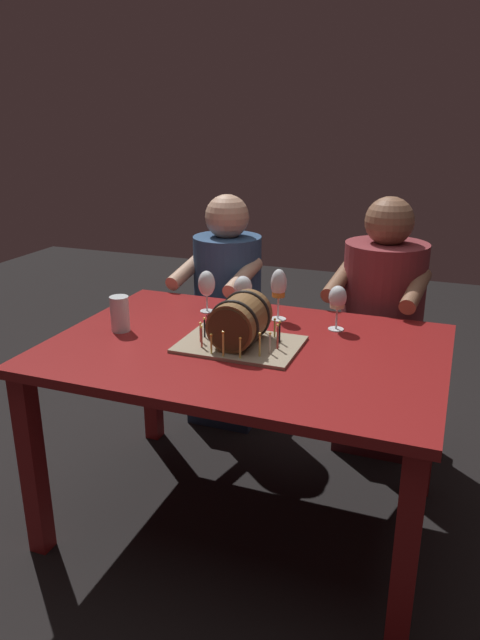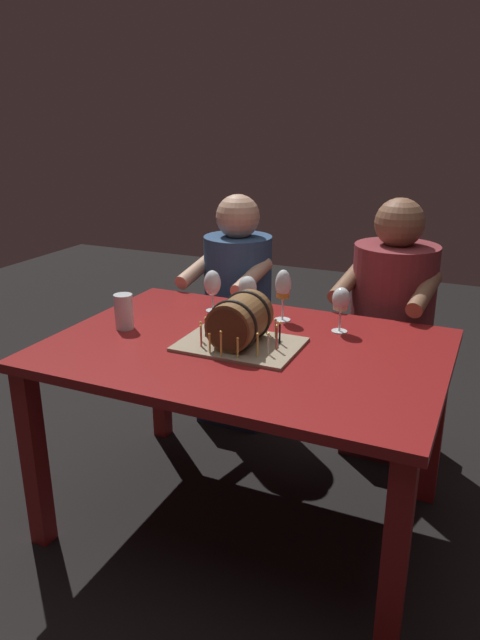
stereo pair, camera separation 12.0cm
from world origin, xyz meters
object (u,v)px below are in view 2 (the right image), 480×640
Objects in this scene: wine_glass_white at (341,301)px; person_seated_left at (238,319)px; wine_glass_red at (248,289)px; beer_pint at (124,313)px; barrel_cake at (240,324)px; wine_glass_amber at (283,287)px; person_seated_right at (389,335)px; wine_glass_empty at (212,284)px; dining_table at (246,370)px.

wine_glass_white is 0.89m from person_seated_left.
beer_pint is at bearing -141.47° from wine_glass_red.
barrel_cake is 0.31m from wine_glass_red.
person_seated_right reaches higher than wine_glass_amber.
wine_glass_white is 0.39m from wine_glass_red.
person_seated_right reaches higher than beer_pint.
wine_glass_amber reaches higher than wine_glass_white.
beer_pint is at bearing -147.11° from wine_glass_amber.
person_seated_left is at bearing 81.61° from beer_pint.
wine_glass_white is at bearing -2.52° from wine_glass_empty.
wine_glass_empty is 0.15× the size of person_seated_right.
wine_glass_red is at bearing 112.33° from dining_table.
person_seated_left is (-0.41, 0.46, -0.34)m from wine_glass_amber.
barrel_cake is 2.42× the size of wine_glass_white.
person_seated_right reaches higher than dining_table.
dining_table is 1.20× the size of person_seated_left.
wine_glass_white is at bearing -8.00° from wine_glass_amber.
beer_pint is (-0.39, -0.31, -0.06)m from wine_glass_red.
wine_glass_empty is at bearing 133.45° from dining_table.
wine_glass_red is (-0.39, 0.00, -0.00)m from wine_glass_white.
dining_table is 0.45m from wine_glass_white.
dining_table is 1.17× the size of person_seated_right.
wine_glass_red is at bearing -7.51° from wine_glass_empty.
wine_glass_white is 0.84× the size of wine_glass_amber.
person_seated_left reaches higher than wine_glass_red.
wine_glass_empty is 1.00× the size of wine_glass_red.
wine_glass_empty is at bearing 130.41° from barrel_cake.
wine_glass_red is 1.29× the size of beer_pint.
wine_glass_amber reaches higher than dining_table.
person_seated_left reaches higher than wine_glass_white.
wine_glass_amber is (0.03, 0.31, 0.24)m from dining_table.
person_seated_left is 0.77m from person_seated_right.
person_seated_right reaches higher than wine_glass_red.
beer_pint is 0.12× the size of person_seated_left.
person_seated_right is (0.11, 0.50, -0.30)m from wine_glass_white.
wine_glass_white is 0.25m from wine_glass_amber.
wine_glass_empty is 0.87m from person_seated_right.
beer_pint reaches higher than dining_table.
dining_table is 0.38m from wine_glass_red.
dining_table is at bearing -46.55° from wine_glass_empty.
wine_glass_amber is at bearing -48.43° from person_seated_left.
barrel_cake is at bearing -71.41° from wine_glass_red.
person_seated_left is (-0.37, 0.79, -0.28)m from barrel_cake.
wine_glass_amber reaches higher than wine_glass_red.
wine_glass_red is 0.65m from person_seated_left.
beer_pint is (-0.22, -0.33, -0.06)m from wine_glass_empty.
barrel_cake is 3.11× the size of beer_pint.
wine_glass_red is at bearing 179.71° from wine_glass_white.
barrel_cake is at bearing -134.62° from wine_glass_white.
person_seated_right is (0.50, 0.50, -0.29)m from wine_glass_red.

